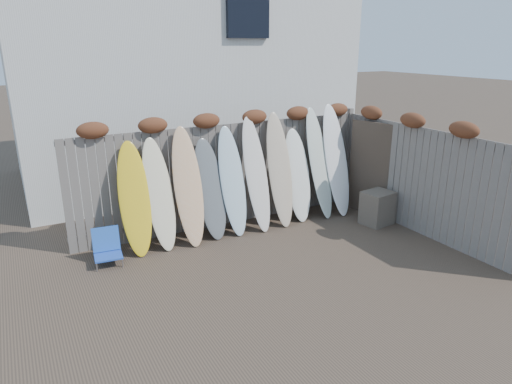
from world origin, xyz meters
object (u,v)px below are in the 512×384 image
wooden_crate (377,208)px  lattice_panel (377,170)px  beach_chair (107,247)px  surfboard_0 (135,199)px

wooden_crate → lattice_panel: bearing=52.8°
beach_chair → lattice_panel: 5.46m
beach_chair → surfboard_0: size_ratio=0.29×
beach_chair → lattice_panel: (5.40, -0.40, 0.70)m
beach_chair → surfboard_0: 0.91m
lattice_panel → surfboard_0: (-4.84, 0.61, -0.02)m
beach_chair → surfboard_0: (0.56, 0.21, 0.68)m
lattice_panel → surfboard_0: lattice_panel is taller
lattice_panel → surfboard_0: 4.88m
beach_chair → lattice_panel: lattice_panel is taller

